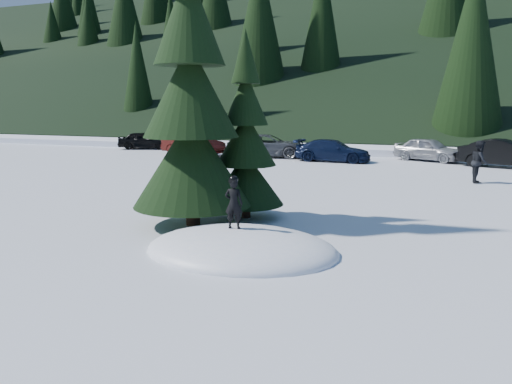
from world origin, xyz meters
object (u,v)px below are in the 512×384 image
(spruce_tall, at_px, (191,103))
(child_skier, at_px, (234,204))
(spruce_short, at_px, (246,146))
(adult_0, at_px, (480,162))
(car_1, at_px, (193,144))
(car_2, at_px, (268,146))
(car_5, at_px, (504,154))
(car_3, at_px, (333,151))
(car_4, at_px, (429,149))
(car_0, at_px, (145,140))

(spruce_tall, relative_size, child_skier, 7.47)
(spruce_short, height_order, adult_0, spruce_short)
(child_skier, bearing_deg, car_1, -66.79)
(car_2, xyz_separation_m, car_5, (13.35, -0.52, 0.03))
(car_3, bearing_deg, car_4, -64.21)
(spruce_short, relative_size, car_0, 1.41)
(child_skier, height_order, car_1, child_skier)
(car_0, xyz_separation_m, car_3, (14.78, -2.97, -0.01))
(car_1, bearing_deg, spruce_tall, -141.09)
(car_1, height_order, car_2, car_1)
(car_4, height_order, car_5, car_5)
(adult_0, distance_m, car_5, 6.29)
(spruce_short, bearing_deg, car_0, 130.52)
(car_2, bearing_deg, car_0, 67.30)
(spruce_tall, height_order, car_1, spruce_tall)
(car_0, bearing_deg, spruce_short, -158.22)
(child_skier, distance_m, car_4, 20.92)
(spruce_short, bearing_deg, spruce_tall, -125.54)
(adult_0, relative_size, car_3, 0.41)
(spruce_tall, relative_size, car_2, 1.69)
(car_2, relative_size, car_3, 1.17)
(spruce_short, distance_m, car_3, 15.41)
(adult_0, bearing_deg, spruce_tall, 142.81)
(car_1, distance_m, car_3, 9.41)
(spruce_short, height_order, car_0, spruce_short)
(car_2, xyz_separation_m, car_4, (9.52, 1.28, -0.03))
(spruce_short, height_order, car_2, spruce_short)
(car_3, bearing_deg, car_5, -84.81)
(spruce_short, distance_m, adult_0, 11.82)
(car_5, bearing_deg, car_3, 109.35)
(car_2, distance_m, car_4, 9.60)
(car_1, bearing_deg, car_4, -72.46)
(child_skier, distance_m, car_0, 27.04)
(car_0, bearing_deg, adult_0, -129.86)
(car_0, xyz_separation_m, car_1, (5.39, -2.46, 0.08))
(car_1, bearing_deg, adult_0, -99.29)
(car_3, bearing_deg, adult_0, -124.59)
(car_0, relative_size, car_1, 0.87)
(spruce_tall, relative_size, car_0, 2.26)
(car_0, distance_m, car_3, 15.08)
(car_4, bearing_deg, spruce_short, -168.90)
(car_1, relative_size, car_4, 1.10)
(child_skier, bearing_deg, car_0, -59.60)
(adult_0, relative_size, car_5, 0.40)
(adult_0, height_order, car_2, adult_0)
(car_0, distance_m, car_1, 5.93)
(child_skier, xyz_separation_m, car_5, (7.22, 18.84, -0.32))
(car_2, relative_size, car_5, 1.14)
(car_0, relative_size, car_3, 0.87)
(car_1, relative_size, car_5, 0.98)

